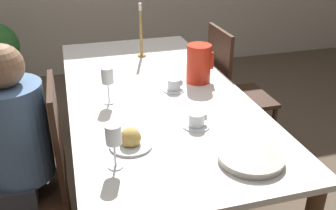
{
  "coord_description": "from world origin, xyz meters",
  "views": [
    {
      "loc": [
        -0.46,
        -1.94,
        1.62
      ],
      "look_at": [
        0.0,
        -0.31,
        0.78
      ],
      "focal_mm": 40.0,
      "sensor_mm": 36.0,
      "label": 1
    }
  ],
  "objects_px": {
    "red_pitcher": "(199,63)",
    "wine_glass_juice": "(114,137)",
    "chair_opposite": "(232,90)",
    "wine_glass_water": "(107,77)",
    "teacup_across": "(174,85)",
    "person_seated": "(10,146)",
    "bread_plate": "(131,140)",
    "serving_tray": "(251,158)",
    "teacup_near_person": "(196,121)",
    "chair_person_side": "(38,173)",
    "candlestick_tall": "(141,36)"
  },
  "relations": [
    {
      "from": "red_pitcher",
      "to": "wine_glass_juice",
      "type": "xyz_separation_m",
      "value": [
        -0.62,
        -0.74,
        0.02
      ]
    },
    {
      "from": "chair_opposite",
      "to": "red_pitcher",
      "type": "height_order",
      "value": "same"
    },
    {
      "from": "wine_glass_water",
      "to": "teacup_across",
      "type": "distance_m",
      "value": 0.41
    },
    {
      "from": "person_seated",
      "to": "bread_plate",
      "type": "relative_size",
      "value": 6.16
    },
    {
      "from": "red_pitcher",
      "to": "serving_tray",
      "type": "height_order",
      "value": "red_pitcher"
    },
    {
      "from": "wine_glass_water",
      "to": "serving_tray",
      "type": "distance_m",
      "value": 0.86
    },
    {
      "from": "person_seated",
      "to": "teacup_near_person",
      "type": "xyz_separation_m",
      "value": [
        0.86,
        -0.12,
        0.07
      ]
    },
    {
      "from": "bread_plate",
      "to": "chair_person_side",
      "type": "bearing_deg",
      "value": 151.3
    },
    {
      "from": "teacup_near_person",
      "to": "teacup_across",
      "type": "height_order",
      "value": "same"
    },
    {
      "from": "person_seated",
      "to": "serving_tray",
      "type": "height_order",
      "value": "person_seated"
    },
    {
      "from": "person_seated",
      "to": "teacup_across",
      "type": "bearing_deg",
      "value": -70.35
    },
    {
      "from": "chair_opposite",
      "to": "teacup_across",
      "type": "height_order",
      "value": "chair_opposite"
    },
    {
      "from": "teacup_near_person",
      "to": "candlestick_tall",
      "type": "distance_m",
      "value": 1.08
    },
    {
      "from": "bread_plate",
      "to": "red_pitcher",
      "type": "bearing_deg",
      "value": 48.82
    },
    {
      "from": "teacup_near_person",
      "to": "wine_glass_juice",
      "type": "bearing_deg",
      "value": -152.27
    },
    {
      "from": "chair_person_side",
      "to": "candlestick_tall",
      "type": "height_order",
      "value": "candlestick_tall"
    },
    {
      "from": "wine_glass_juice",
      "to": "teacup_near_person",
      "type": "distance_m",
      "value": 0.49
    },
    {
      "from": "chair_opposite",
      "to": "person_seated",
      "type": "distance_m",
      "value": 1.6
    },
    {
      "from": "chair_person_side",
      "to": "candlestick_tall",
      "type": "bearing_deg",
      "value": -38.28
    },
    {
      "from": "teacup_across",
      "to": "candlestick_tall",
      "type": "bearing_deg",
      "value": 94.83
    },
    {
      "from": "chair_opposite",
      "to": "bread_plate",
      "type": "distance_m",
      "value": 1.3
    },
    {
      "from": "serving_tray",
      "to": "bread_plate",
      "type": "xyz_separation_m",
      "value": [
        -0.45,
        0.24,
        0.01
      ]
    },
    {
      "from": "serving_tray",
      "to": "candlestick_tall",
      "type": "xyz_separation_m",
      "value": [
        -0.15,
        1.4,
        0.14
      ]
    },
    {
      "from": "person_seated",
      "to": "serving_tray",
      "type": "xyz_separation_m",
      "value": [
        0.98,
        -0.45,
        0.05
      ]
    },
    {
      "from": "chair_opposite",
      "to": "person_seated",
      "type": "xyz_separation_m",
      "value": [
        -1.43,
        -0.69,
        0.19
      ]
    },
    {
      "from": "serving_tray",
      "to": "candlestick_tall",
      "type": "bearing_deg",
      "value": 96.3
    },
    {
      "from": "chair_person_side",
      "to": "serving_tray",
      "type": "distance_m",
      "value": 1.03
    },
    {
      "from": "person_seated",
      "to": "teacup_across",
      "type": "relative_size",
      "value": 8.93
    },
    {
      "from": "wine_glass_juice",
      "to": "teacup_across",
      "type": "bearing_deg",
      "value": 56.21
    },
    {
      "from": "chair_opposite",
      "to": "bread_plate",
      "type": "xyz_separation_m",
      "value": [
        -0.91,
        -0.89,
        0.26
      ]
    },
    {
      "from": "teacup_near_person",
      "to": "bread_plate",
      "type": "bearing_deg",
      "value": -165.48
    },
    {
      "from": "chair_person_side",
      "to": "teacup_across",
      "type": "distance_m",
      "value": 0.87
    },
    {
      "from": "wine_glass_water",
      "to": "serving_tray",
      "type": "bearing_deg",
      "value": -55.3
    },
    {
      "from": "chair_person_side",
      "to": "chair_opposite",
      "type": "height_order",
      "value": "same"
    },
    {
      "from": "candlestick_tall",
      "to": "wine_glass_water",
      "type": "bearing_deg",
      "value": -115.18
    },
    {
      "from": "wine_glass_water",
      "to": "bread_plate",
      "type": "distance_m",
      "value": 0.47
    },
    {
      "from": "red_pitcher",
      "to": "teacup_across",
      "type": "bearing_deg",
      "value": -154.49
    },
    {
      "from": "teacup_across",
      "to": "candlestick_tall",
      "type": "xyz_separation_m",
      "value": [
        -0.05,
        0.64,
        0.12
      ]
    },
    {
      "from": "wine_glass_juice",
      "to": "teacup_across",
      "type": "distance_m",
      "value": 0.8
    },
    {
      "from": "chair_person_side",
      "to": "red_pitcher",
      "type": "xyz_separation_m",
      "value": [
        0.96,
        0.37,
        0.35
      ]
    },
    {
      "from": "red_pitcher",
      "to": "teacup_near_person",
      "type": "distance_m",
      "value": 0.56
    },
    {
      "from": "chair_opposite",
      "to": "teacup_near_person",
      "type": "xyz_separation_m",
      "value": [
        -0.57,
        -0.81,
        0.26
      ]
    },
    {
      "from": "wine_glass_juice",
      "to": "serving_tray",
      "type": "distance_m",
      "value": 0.56
    },
    {
      "from": "chair_opposite",
      "to": "candlestick_tall",
      "type": "distance_m",
      "value": 0.77
    },
    {
      "from": "chair_person_side",
      "to": "person_seated",
      "type": "xyz_separation_m",
      "value": [
        -0.09,
        -0.03,
        0.19
      ]
    },
    {
      "from": "bread_plate",
      "to": "candlestick_tall",
      "type": "relative_size",
      "value": 0.5
    },
    {
      "from": "red_pitcher",
      "to": "teacup_near_person",
      "type": "xyz_separation_m",
      "value": [
        -0.2,
        -0.52,
        -0.09
      ]
    },
    {
      "from": "wine_glass_water",
      "to": "teacup_across",
      "type": "bearing_deg",
      "value": 9.48
    },
    {
      "from": "chair_opposite",
      "to": "person_seated",
      "type": "relative_size",
      "value": 0.82
    },
    {
      "from": "teacup_near_person",
      "to": "wine_glass_water",
      "type": "bearing_deg",
      "value": 134.71
    }
  ]
}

